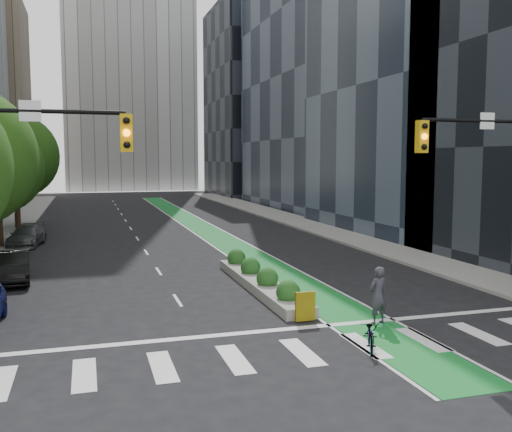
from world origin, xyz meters
TOP-DOWN VIEW (x-y plane):
  - ground at (0.00, 0.00)m, footprint 160.00×160.00m
  - sidewalk_right at (11.80, 25.00)m, footprint 3.60×90.00m
  - bike_lane_paint at (3.00, 30.00)m, footprint 2.20×70.00m
  - building_glass_far at (21.00, 45.00)m, footprint 14.00×24.00m
  - building_dark_end at (20.00, 68.00)m, footprint 14.00×18.00m
  - tree_far at (-11.00, 32.00)m, footprint 6.60×6.60m
  - median_planter at (1.20, 7.04)m, footprint 1.20×10.26m
  - bicycle at (2.00, -1.36)m, footprint 1.28×1.83m
  - cyclist at (3.45, 0.90)m, footprint 0.81×0.63m
  - parked_car_left_mid at (-9.10, 11.42)m, footprint 1.85×4.31m
  - parked_car_left_far at (-9.50, 22.66)m, footprint 2.36×4.61m

SIDE VIEW (x-z plane):
  - ground at x=0.00m, z-range 0.00..0.00m
  - bike_lane_paint at x=3.00m, z-range 0.00..0.01m
  - sidewalk_right at x=11.80m, z-range 0.00..0.15m
  - median_planter at x=1.20m, z-range -0.18..0.92m
  - bicycle at x=2.00m, z-range 0.00..0.91m
  - parked_car_left_far at x=-9.50m, z-range 0.00..1.28m
  - parked_car_left_mid at x=-9.10m, z-range 0.00..1.38m
  - cyclist at x=3.45m, z-range 0.00..1.96m
  - tree_far at x=-11.00m, z-range 1.19..10.20m
  - building_dark_end at x=20.00m, z-range 0.00..28.00m
  - building_glass_far at x=21.00m, z-range 0.00..42.00m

